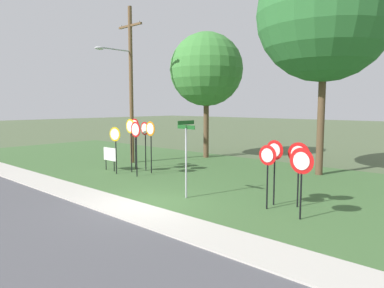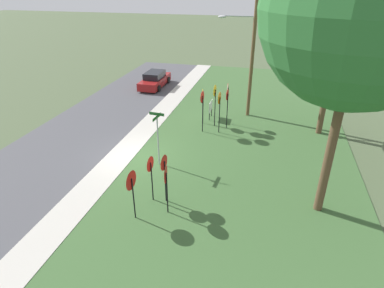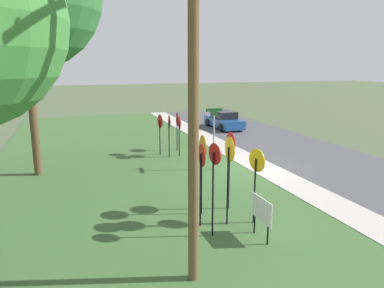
{
  "view_description": "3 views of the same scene",
  "coord_description": "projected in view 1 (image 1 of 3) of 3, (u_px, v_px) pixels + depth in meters",
  "views": [
    {
      "loc": [
        9.65,
        -8.09,
        3.59
      ],
      "look_at": [
        -1.2,
        3.82,
        1.83
      ],
      "focal_mm": 33.18,
      "sensor_mm": 36.0,
      "label": 1
    },
    {
      "loc": [
        14.59,
        7.06,
        8.96
      ],
      "look_at": [
        0.84,
        3.55,
        1.67
      ],
      "focal_mm": 30.09,
      "sensor_mm": 36.0,
      "label": 2
    },
    {
      "loc": [
        -15.08,
        8.1,
        5.02
      ],
      "look_at": [
        -1.36,
        3.37,
        1.82
      ],
      "focal_mm": 33.73,
      "sensor_mm": 36.0,
      "label": 3
    }
  ],
  "objects": [
    {
      "name": "stop_sign_center_tall",
      "position": [
        135.0,
        133.0,
        19.69
      ],
      "size": [
        0.61,
        0.13,
        2.82
      ],
      "rotation": [
        0.0,
        0.0,
        0.17
      ],
      "color": "black",
      "rests_on": "grass_median"
    },
    {
      "name": "stop_sign_near_right",
      "position": [
        151.0,
        135.0,
        18.4
      ],
      "size": [
        0.75,
        0.11,
        2.72
      ],
      "rotation": [
        0.0,
        0.0,
        -0.08
      ],
      "color": "black",
      "rests_on": "grass_median"
    },
    {
      "name": "oak_tree_left",
      "position": [
        206.0,
        70.0,
        23.68
      ],
      "size": [
        4.89,
        4.89,
        8.38
      ],
      "color": "brown",
      "rests_on": "grass_median"
    },
    {
      "name": "utility_pole",
      "position": [
        129.0,
        80.0,
        21.44
      ],
      "size": [
        2.1,
        2.57,
        9.42
      ],
      "color": "brown",
      "rests_on": "grass_median"
    },
    {
      "name": "stop_sign_near_left",
      "position": [
        136.0,
        137.0,
        17.53
      ],
      "size": [
        0.77,
        0.11,
        2.74
      ],
      "rotation": [
        0.0,
        0.0,
        -0.06
      ],
      "color": "black",
      "rests_on": "grass_median"
    },
    {
      "name": "stop_sign_far_right",
      "position": [
        115.0,
        140.0,
        18.25
      ],
      "size": [
        0.73,
        0.16,
        2.44
      ],
      "rotation": [
        0.0,
        0.0,
        0.18
      ],
      "color": "black",
      "rests_on": "grass_median"
    },
    {
      "name": "sidewalk_strip",
      "position": [
        128.0,
        209.0,
        12.21
      ],
      "size": [
        44.0,
        1.6,
        0.06
      ],
      "primitive_type": "cube",
      "color": "#BCB7AD",
      "rests_on": "ground_plane"
    },
    {
      "name": "street_name_post",
      "position": [
        186.0,
        152.0,
        13.47
      ],
      "size": [
        0.96,
        0.81,
        2.98
      ],
      "rotation": [
        0.0,
        0.0,
        -0.09
      ],
      "color": "#9EA0A8",
      "rests_on": "grass_median"
    },
    {
      "name": "oak_tree_right",
      "position": [
        325.0,
        14.0,
        17.39
      ],
      "size": [
        6.68,
        6.68,
        11.39
      ],
      "color": "brown",
      "rests_on": "grass_median"
    },
    {
      "name": "stop_sign_far_center",
      "position": [
        145.0,
        135.0,
        19.26
      ],
      "size": [
        0.71,
        0.11,
        2.65
      ],
      "rotation": [
        0.0,
        0.0,
        -0.07
      ],
      "color": "black",
      "rests_on": "grass_median"
    },
    {
      "name": "yield_sign_far_left",
      "position": [
        301.0,
        167.0,
        10.87
      ],
      "size": [
        0.82,
        0.12,
        2.26
      ],
      "rotation": [
        0.0,
        0.0,
        -0.08
      ],
      "color": "black",
      "rests_on": "grass_median"
    },
    {
      "name": "stop_sign_far_left",
      "position": [
        131.0,
        133.0,
        18.73
      ],
      "size": [
        0.76,
        0.11,
        2.83
      ],
      "rotation": [
        0.0,
        0.0,
        -0.05
      ],
      "color": "black",
      "rests_on": "grass_median"
    },
    {
      "name": "road_asphalt",
      "position": [
        4.0,
        243.0,
        9.27
      ],
      "size": [
        44.0,
        6.4,
        0.01
      ],
      "primitive_type": "cube",
      "color": "#4C4C51",
      "rests_on": "ground_plane"
    },
    {
      "name": "yield_sign_near_right",
      "position": [
        267.0,
        162.0,
        11.99
      ],
      "size": [
        0.7,
        0.11,
        2.22
      ],
      "rotation": [
        0.0,
        0.0,
        -0.07
      ],
      "color": "black",
      "rests_on": "grass_median"
    },
    {
      "name": "grass_median",
      "position": [
        240.0,
        179.0,
        17.2
      ],
      "size": [
        44.0,
        12.0,
        0.04
      ],
      "primitive_type": "cube",
      "color": "#3D6033",
      "rests_on": "ground_plane"
    },
    {
      "name": "yield_sign_far_right",
      "position": [
        298.0,
        159.0,
        12.21
      ],
      "size": [
        0.75,
        0.14,
        2.28
      ],
      "rotation": [
        0.0,
        0.0,
        0.15
      ],
      "color": "black",
      "rests_on": "grass_median"
    },
    {
      "name": "notice_board",
      "position": [
        110.0,
        155.0,
        19.32
      ],
      "size": [
        1.1,
        0.05,
        1.25
      ],
      "rotation": [
        0.0,
        0.0,
        -0.0
      ],
      "color": "black",
      "rests_on": "grass_median"
    },
    {
      "name": "ground_plane",
      "position": [
        145.0,
        205.0,
        12.8
      ],
      "size": [
        160.0,
        160.0,
        0.0
      ],
      "primitive_type": "plane",
      "color": "#4C5B3D"
    },
    {
      "name": "yield_sign_near_left",
      "position": [
        274.0,
        157.0,
        12.47
      ],
      "size": [
        0.7,
        0.12,
        2.33
      ],
      "rotation": [
        0.0,
        0.0,
        -0.09
      ],
      "color": "black",
      "rests_on": "grass_median"
    }
  ]
}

